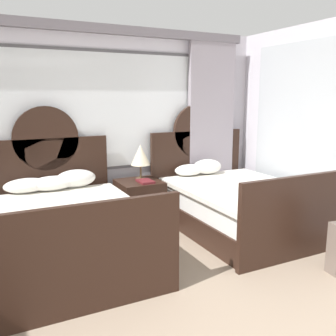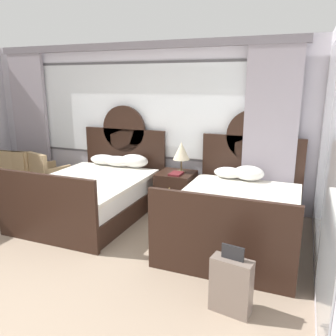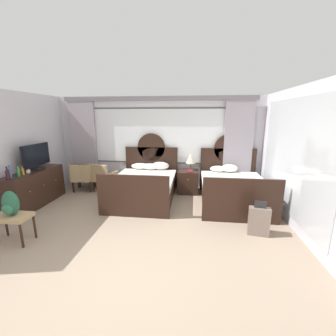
{
  "view_description": "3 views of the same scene",
  "coord_description": "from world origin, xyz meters",
  "px_view_note": "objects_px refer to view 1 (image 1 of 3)",
  "views": [
    {
      "loc": [
        -0.89,
        -1.08,
        1.77
      ],
      "look_at": [
        0.73,
        2.16,
        1.06
      ],
      "focal_mm": 39.4,
      "sensor_mm": 36.0,
      "label": 1
    },
    {
      "loc": [
        2.76,
        -1.47,
        2.05
      ],
      "look_at": [
        1.12,
        2.61,
        0.92
      ],
      "focal_mm": 36.28,
      "sensor_mm": 36.0,
      "label": 2
    },
    {
      "loc": [
        1.08,
        -2.66,
        2.15
      ],
      "look_at": [
        0.5,
        2.2,
        0.99
      ],
      "focal_mm": 23.75,
      "sensor_mm": 36.0,
      "label": 3
    }
  ],
  "objects_px": {
    "nightstand_between_beds": "(140,203)",
    "book_on_nightstand": "(145,181)",
    "bed_near_mirror": "(235,203)",
    "table_lamp_on_nightstand": "(141,155)",
    "bed_near_window": "(66,228)"
  },
  "relations": [
    {
      "from": "nightstand_between_beds",
      "to": "book_on_nightstand",
      "type": "distance_m",
      "value": 0.35
    },
    {
      "from": "nightstand_between_beds",
      "to": "book_on_nightstand",
      "type": "xyz_separation_m",
      "value": [
        0.04,
        -0.11,
        0.33
      ]
    },
    {
      "from": "bed_near_window",
      "to": "bed_near_mirror",
      "type": "distance_m",
      "value": 2.24
    },
    {
      "from": "bed_near_mirror",
      "to": "nightstand_between_beds",
      "type": "height_order",
      "value": "bed_near_mirror"
    },
    {
      "from": "bed_near_mirror",
      "to": "table_lamp_on_nightstand",
      "type": "relative_size",
      "value": 4.49
    },
    {
      "from": "bed_near_window",
      "to": "table_lamp_on_nightstand",
      "type": "bearing_deg",
      "value": 31.24
    },
    {
      "from": "bed_near_window",
      "to": "bed_near_mirror",
      "type": "xyz_separation_m",
      "value": [
        2.24,
        -0.01,
        -0.01
      ]
    },
    {
      "from": "nightstand_between_beds",
      "to": "book_on_nightstand",
      "type": "height_order",
      "value": "book_on_nightstand"
    },
    {
      "from": "bed_near_mirror",
      "to": "table_lamp_on_nightstand",
      "type": "distance_m",
      "value": 1.43
    },
    {
      "from": "bed_near_mirror",
      "to": "book_on_nightstand",
      "type": "xyz_separation_m",
      "value": [
        -1.08,
        0.54,
        0.3
      ]
    },
    {
      "from": "bed_near_window",
      "to": "nightstand_between_beds",
      "type": "xyz_separation_m",
      "value": [
        1.12,
        0.64,
        -0.04
      ]
    },
    {
      "from": "nightstand_between_beds",
      "to": "table_lamp_on_nightstand",
      "type": "distance_m",
      "value": 0.66
    },
    {
      "from": "book_on_nightstand",
      "to": "table_lamp_on_nightstand",
      "type": "bearing_deg",
      "value": 85.41
    },
    {
      "from": "book_on_nightstand",
      "to": "bed_near_mirror",
      "type": "bearing_deg",
      "value": -26.44
    },
    {
      "from": "nightstand_between_beds",
      "to": "bed_near_mirror",
      "type": "bearing_deg",
      "value": -30.09
    }
  ]
}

